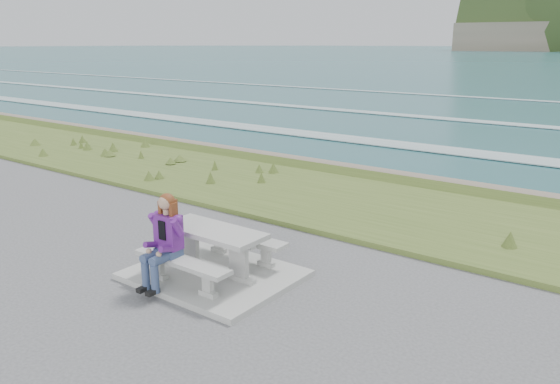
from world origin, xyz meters
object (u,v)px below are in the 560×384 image
(bench_seaward, at_px, (241,240))
(seated_woman, at_px, (162,253))
(picnic_table, at_px, (213,239))
(bench_landward, at_px, (182,266))

(bench_seaward, bearing_deg, seated_woman, -100.46)
(seated_woman, bearing_deg, picnic_table, 69.26)
(picnic_table, bearing_deg, bench_landward, -90.00)
(bench_landward, relative_size, seated_woman, 1.24)
(bench_seaward, height_order, seated_woman, seated_woman)
(bench_landward, distance_m, bench_seaward, 1.40)
(picnic_table, height_order, bench_landward, picnic_table)
(bench_landward, xyz_separation_m, seated_woman, (-0.28, -0.14, 0.18))
(picnic_table, height_order, seated_woman, seated_woman)
(picnic_table, distance_m, bench_landward, 0.74)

